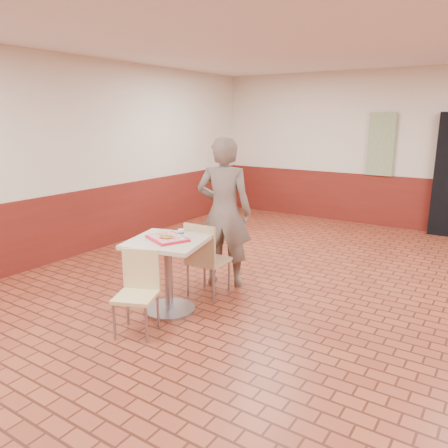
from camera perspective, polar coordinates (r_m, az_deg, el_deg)
The scene contains 11 objects.
room_shell at distance 4.16m, azimuth 11.12°, elevation 5.16°, with size 8.01×10.01×3.01m.
wainscot_band at distance 4.42m, azimuth 10.52°, elevation -7.76°, with size 8.00×10.00×1.00m.
promo_poster at distance 9.03m, azimuth 19.82°, elevation 9.77°, with size 0.50×0.03×1.20m, color gray.
main_table at distance 4.81m, azimuth -7.30°, elevation -5.11°, with size 0.78×0.78×0.83m.
chair_main_front at distance 4.46m, azimuth -11.17°, elevation -8.12°, with size 0.50×0.50×0.83m.
chair_main_back at distance 5.17m, azimuth -2.50°, elevation -4.21°, with size 0.44×0.44×0.91m.
customer at distance 5.47m, azimuth 0.02°, elevation 1.56°, with size 0.69×0.45×1.90m, color #6D5F54.
serving_tray at distance 4.73m, azimuth -7.41°, elevation -1.87°, with size 0.43×0.34×0.03m.
ring_donut at distance 4.86m, azimuth -8.03°, elevation -1.12°, with size 0.09×0.09×0.03m, color #ECA656.
long_john_donut at distance 4.66m, azimuth -7.54°, elevation -1.64°, with size 0.16×0.12×0.05m.
paper_cup at distance 4.71m, azimuth -5.64°, elevation -1.16°, with size 0.07×0.07×0.08m.
Camera 1 is at (1.56, -3.82, 2.10)m, focal length 35.00 mm.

